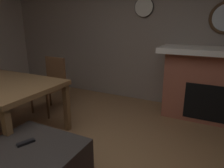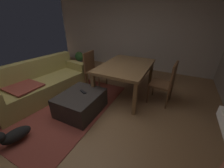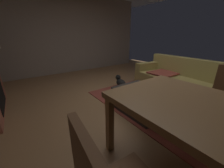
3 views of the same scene
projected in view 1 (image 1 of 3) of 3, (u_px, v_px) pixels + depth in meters
The scene contains 7 objects.
wall_back_fireplace_side at pixel (151, 28), 3.75m from camera, with size 7.07×0.12×2.80m, color gray.
fireplace at pixel (217, 85), 3.15m from camera, with size 1.77×0.76×1.13m.
ottoman_coffee_table at pixel (34, 165), 1.91m from camera, with size 0.87×0.73×0.40m, color #2D2826.
tv_remote at pixel (26, 143), 1.90m from camera, with size 0.05×0.16×0.02m, color black.
dining_table at pixel (2, 88), 2.68m from camera, with size 1.49×1.04×0.74m.
dining_chair_south at pixel (52, 81), 3.50m from camera, with size 0.48×0.48×0.93m.
wall_clock at pixel (144, 7), 3.63m from camera, with size 0.36×0.03×0.36m.
Camera 1 is at (-1.11, 1.02, 1.48)m, focal length 32.59 mm.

